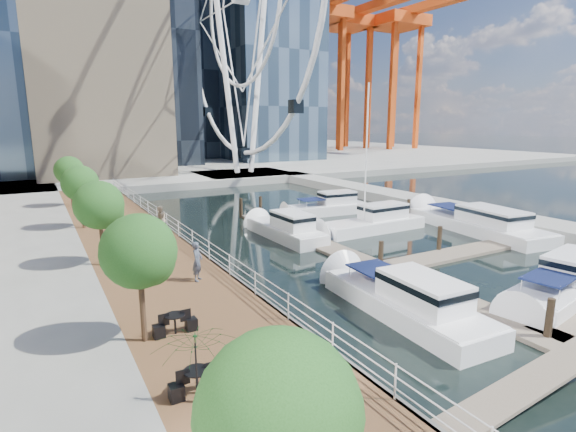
# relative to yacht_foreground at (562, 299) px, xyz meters

# --- Properties ---
(ground) EXTENTS (520.00, 520.00, 0.00)m
(ground) POSITION_rel_yacht_foreground_xyz_m (-7.99, -0.23, 0.00)
(ground) COLOR black
(ground) RESTS_ON ground
(boardwalk) EXTENTS (6.00, 60.00, 1.00)m
(boardwalk) POSITION_rel_yacht_foreground_xyz_m (-16.99, 14.77, 0.50)
(boardwalk) COLOR brown
(boardwalk) RESTS_ON ground
(seawall) EXTENTS (0.25, 60.00, 1.00)m
(seawall) POSITION_rel_yacht_foreground_xyz_m (-13.99, 14.77, 0.50)
(seawall) COLOR #595954
(seawall) RESTS_ON ground
(land_far) EXTENTS (200.00, 114.00, 1.00)m
(land_far) POSITION_rel_yacht_foreground_xyz_m (-7.99, 101.77, 0.50)
(land_far) COLOR gray
(land_far) RESTS_ON ground
(breakwater) EXTENTS (4.00, 60.00, 1.00)m
(breakwater) POSITION_rel_yacht_foreground_xyz_m (12.01, 19.77, 0.50)
(breakwater) COLOR gray
(breakwater) RESTS_ON ground
(pier) EXTENTS (14.00, 12.00, 1.00)m
(pier) POSITION_rel_yacht_foreground_xyz_m (6.01, 51.77, 0.50)
(pier) COLOR gray
(pier) RESTS_ON ground
(railing) EXTENTS (0.10, 60.00, 1.05)m
(railing) POSITION_rel_yacht_foreground_xyz_m (-14.09, 14.77, 1.52)
(railing) COLOR white
(railing) RESTS_ON boardwalk
(floating_docks) EXTENTS (16.00, 34.00, 2.60)m
(floating_docks) POSITION_rel_yacht_foreground_xyz_m (-0.03, 9.75, 0.49)
(floating_docks) COLOR #6D6051
(floating_docks) RESTS_ON ground
(port_cranes) EXTENTS (40.00, 52.00, 38.00)m
(port_cranes) POSITION_rel_yacht_foreground_xyz_m (59.67, 95.44, 20.00)
(port_cranes) COLOR #D84C14
(port_cranes) RESTS_ON ground
(street_trees) EXTENTS (2.60, 42.60, 4.60)m
(street_trees) POSITION_rel_yacht_foreground_xyz_m (-19.39, 13.77, 4.29)
(street_trees) COLOR #3F2B1C
(street_trees) RESTS_ON ground
(cafe_tables) EXTENTS (2.50, 13.70, 0.74)m
(cafe_tables) POSITION_rel_yacht_foreground_xyz_m (-18.39, -2.23, 1.37)
(cafe_tables) COLOR black
(cafe_tables) RESTS_ON ground
(yacht_foreground) EXTENTS (9.78, 4.15, 2.15)m
(yacht_foreground) POSITION_rel_yacht_foreground_xyz_m (0.00, 0.00, 0.00)
(yacht_foreground) COLOR white
(yacht_foreground) RESTS_ON ground
(pedestrian_near) EXTENTS (0.80, 0.85, 1.96)m
(pedestrian_near) POSITION_rel_yacht_foreground_xyz_m (-15.74, 8.82, 1.98)
(pedestrian_near) COLOR #454C5C
(pedestrian_near) RESTS_ON boardwalk
(pedestrian_mid) EXTENTS (0.81, 1.00, 1.94)m
(pedestrian_mid) POSITION_rel_yacht_foreground_xyz_m (-14.93, 19.23, 1.97)
(pedestrian_mid) COLOR gray
(pedestrian_mid) RESTS_ON boardwalk
(pedestrian_far) EXTENTS (1.07, 0.81, 1.69)m
(pedestrian_far) POSITION_rel_yacht_foreground_xyz_m (-16.22, 29.04, 1.85)
(pedestrian_far) COLOR #30383C
(pedestrian_far) RESTS_ON boardwalk
(moored_yachts) EXTENTS (20.75, 36.41, 11.50)m
(moored_yachts) POSITION_rel_yacht_foreground_xyz_m (0.85, 12.17, 0.00)
(moored_yachts) COLOR white
(moored_yachts) RESTS_ON ground
(cafe_seating) EXTENTS (4.34, 8.64, 2.58)m
(cafe_seating) POSITION_rel_yacht_foreground_xyz_m (-18.61, -3.99, 2.21)
(cafe_seating) COLOR #0E3520
(cafe_seating) RESTS_ON ground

